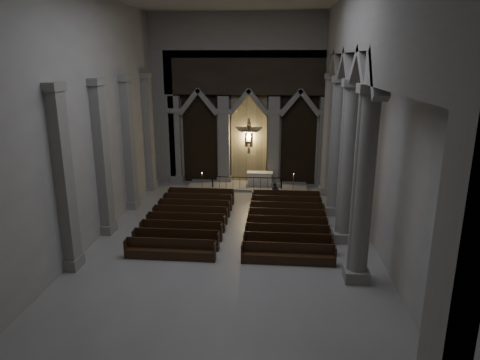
% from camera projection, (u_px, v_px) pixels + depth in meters
% --- Properties ---
extents(room, '(24.00, 24.10, 12.00)m').
position_uv_depth(room, '(231.00, 90.00, 18.70)').
color(room, gray).
rests_on(room, ground).
extents(sanctuary_wall, '(14.00, 0.77, 12.00)m').
position_uv_depth(sanctuary_wall, '(249.00, 93.00, 30.03)').
color(sanctuary_wall, gray).
rests_on(sanctuary_wall, ground).
extents(right_arcade, '(1.00, 24.00, 12.00)m').
position_uv_depth(right_arcade, '(354.00, 84.00, 19.44)').
color(right_arcade, gray).
rests_on(right_arcade, ground).
extents(left_pilasters, '(0.60, 13.00, 8.03)m').
position_uv_depth(left_pilasters, '(117.00, 153.00, 23.64)').
color(left_pilasters, gray).
rests_on(left_pilasters, ground).
extents(sanctuary_step, '(8.50, 2.60, 0.15)m').
position_uv_depth(sanctuary_step, '(247.00, 186.00, 30.91)').
color(sanctuary_step, gray).
rests_on(sanctuary_step, ground).
extents(altar, '(1.85, 0.74, 0.94)m').
position_uv_depth(altar, '(260.00, 178.00, 30.80)').
color(altar, beige).
rests_on(altar, sanctuary_step).
extents(altar_rail, '(4.95, 0.09, 0.97)m').
position_uv_depth(altar_rail, '(247.00, 181.00, 30.01)').
color(altar_rail, black).
rests_on(altar_rail, ground).
extents(candle_stand_left, '(0.23, 0.23, 1.39)m').
position_uv_depth(candle_stand_left, '(202.00, 187.00, 29.64)').
color(candle_stand_left, '#9D6230').
rests_on(candle_stand_left, ground).
extents(candle_stand_right, '(0.23, 0.23, 1.37)m').
position_uv_depth(candle_stand_right, '(293.00, 188.00, 29.39)').
color(candle_stand_right, '#9D6230').
rests_on(candle_stand_right, ground).
extents(pews, '(9.63, 8.49, 0.94)m').
position_uv_depth(pews, '(237.00, 223.00, 23.31)').
color(pews, black).
rests_on(pews, ground).
extents(worshipper, '(0.53, 0.37, 1.38)m').
position_uv_depth(worshipper, '(275.00, 193.00, 27.12)').
color(worshipper, black).
rests_on(worshipper, ground).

